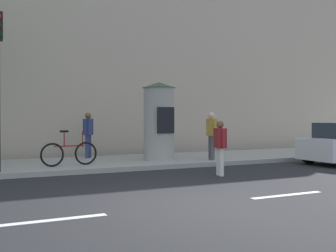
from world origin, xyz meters
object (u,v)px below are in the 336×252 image
(poster_column, at_px, (159,120))
(pedestrian_in_dark_shirt, at_px, (88,131))
(pedestrian_with_backpack, at_px, (220,144))
(pedestrian_with_bag, at_px, (212,131))
(bicycle_leaning, at_px, (69,153))

(poster_column, relative_size, pedestrian_in_dark_shirt, 1.63)
(pedestrian_with_backpack, xyz_separation_m, pedestrian_in_dark_shirt, (-2.36, 5.21, 0.24))
(pedestrian_with_bag, xyz_separation_m, pedestrian_in_dark_shirt, (-3.73, 2.62, -0.02))
(poster_column, bearing_deg, pedestrian_in_dark_shirt, 139.86)
(poster_column, xyz_separation_m, bicycle_leaning, (-3.27, -0.53, -1.00))
(poster_column, relative_size, bicycle_leaning, 1.55)
(pedestrian_with_backpack, xyz_separation_m, pedestrian_with_bag, (1.37, 2.59, 0.26))
(poster_column, bearing_deg, pedestrian_with_bag, -27.65)
(poster_column, distance_m, pedestrian_with_backpack, 3.53)
(poster_column, relative_size, pedestrian_with_bag, 1.63)
(pedestrian_with_backpack, height_order, pedestrian_with_bag, pedestrian_with_bag)
(pedestrian_with_bag, bearing_deg, bicycle_leaning, 176.11)
(pedestrian_with_backpack, bearing_deg, poster_column, 94.72)
(pedestrian_with_backpack, distance_m, pedestrian_with_bag, 2.94)
(poster_column, distance_m, bicycle_leaning, 3.46)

